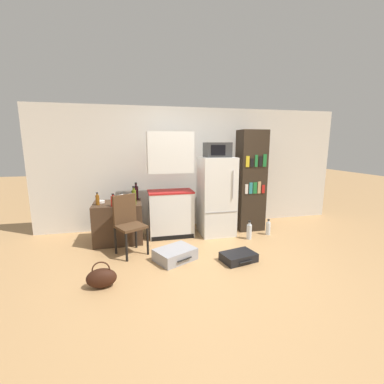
% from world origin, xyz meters
% --- Properties ---
extents(ground_plane, '(24.00, 24.00, 0.00)m').
position_xyz_m(ground_plane, '(0.00, 0.00, 0.00)').
color(ground_plane, tan).
extents(wall_back, '(6.40, 0.10, 2.44)m').
position_xyz_m(wall_back, '(0.20, 2.00, 1.22)').
color(wall_back, silver).
rests_on(wall_back, ground_plane).
extents(side_table, '(0.82, 0.62, 0.70)m').
position_xyz_m(side_table, '(-1.39, 1.29, 0.35)').
color(side_table, '#422D1E').
rests_on(side_table, ground_plane).
extents(kitchen_hutch, '(0.83, 0.48, 1.93)m').
position_xyz_m(kitchen_hutch, '(-0.43, 1.37, 0.90)').
color(kitchen_hutch, silver).
rests_on(kitchen_hutch, ground_plane).
extents(refrigerator, '(0.63, 0.63, 1.48)m').
position_xyz_m(refrigerator, '(0.44, 1.30, 0.74)').
color(refrigerator, silver).
rests_on(refrigerator, ground_plane).
extents(microwave, '(0.46, 0.36, 0.27)m').
position_xyz_m(microwave, '(0.44, 1.30, 1.61)').
color(microwave, '#333333').
rests_on(microwave, refrigerator).
extents(bookshelf, '(0.52, 0.41, 1.98)m').
position_xyz_m(bookshelf, '(1.18, 1.40, 0.99)').
color(bookshelf, '#2D2319').
rests_on(bookshelf, ground_plane).
extents(bottle_milk_white, '(0.08, 0.08, 0.16)m').
position_xyz_m(bottle_milk_white, '(-1.31, 1.38, 0.77)').
color(bottle_milk_white, white).
rests_on(bottle_milk_white, side_table).
extents(bottle_clear_short, '(0.09, 0.09, 0.18)m').
position_xyz_m(bottle_clear_short, '(-1.12, 1.39, 0.78)').
color(bottle_clear_short, silver).
rests_on(bottle_clear_short, side_table).
extents(bottle_wine_dark, '(0.08, 0.08, 0.32)m').
position_xyz_m(bottle_wine_dark, '(-1.06, 1.49, 0.84)').
color(bottle_wine_dark, black).
rests_on(bottle_wine_dark, side_table).
extents(bottle_amber_beer, '(0.06, 0.06, 0.22)m').
position_xyz_m(bottle_amber_beer, '(-1.70, 1.20, 0.80)').
color(bottle_amber_beer, brown).
rests_on(bottle_amber_beer, side_table).
extents(bottle_olive_oil, '(0.08, 0.08, 0.31)m').
position_xyz_m(bottle_olive_oil, '(-1.10, 1.11, 0.84)').
color(bottle_olive_oil, '#566619').
rests_on(bottle_olive_oil, side_table).
extents(bottle_ketchup_red, '(0.08, 0.08, 0.21)m').
position_xyz_m(bottle_ketchup_red, '(-1.43, 1.04, 0.80)').
color(bottle_ketchup_red, '#AD1914').
rests_on(bottle_ketchup_red, side_table).
extents(bowl, '(0.14, 0.14, 0.04)m').
position_xyz_m(bowl, '(-1.67, 1.35, 0.72)').
color(bowl, silver).
rests_on(bowl, side_table).
extents(chair, '(0.54, 0.54, 0.93)m').
position_xyz_m(chair, '(-1.21, 0.75, 0.55)').
color(chair, black).
rests_on(chair, ground_plane).
extents(suitcase_large_flat, '(0.55, 0.43, 0.13)m').
position_xyz_m(suitcase_large_flat, '(0.38, 0.06, 0.06)').
color(suitcase_large_flat, black).
rests_on(suitcase_large_flat, ground_plane).
extents(suitcase_small_flat, '(0.69, 0.63, 0.18)m').
position_xyz_m(suitcase_small_flat, '(-0.53, 0.31, 0.09)').
color(suitcase_small_flat, '#99999E').
rests_on(suitcase_small_flat, ground_plane).
extents(handbag, '(0.36, 0.20, 0.33)m').
position_xyz_m(handbag, '(-1.53, -0.23, 0.12)').
color(handbag, '#33190F').
rests_on(handbag, ground_plane).
extents(water_bottle_front, '(0.09, 0.09, 0.35)m').
position_xyz_m(water_bottle_front, '(0.93, 0.86, 0.15)').
color(water_bottle_front, silver).
rests_on(water_bottle_front, ground_plane).
extents(water_bottle_middle, '(0.08, 0.08, 0.31)m').
position_xyz_m(water_bottle_middle, '(1.39, 0.99, 0.13)').
color(water_bottle_middle, silver).
rests_on(water_bottle_middle, ground_plane).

